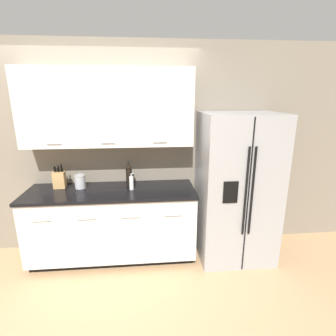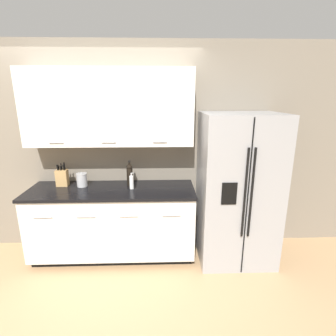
% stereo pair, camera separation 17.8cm
% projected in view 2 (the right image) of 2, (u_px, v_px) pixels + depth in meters
% --- Properties ---
extents(ground_plane, '(14.00, 14.00, 0.00)m').
position_uv_depth(ground_plane, '(87.00, 300.00, 2.62)').
color(ground_plane, tan).
extents(wall_back, '(10.00, 0.39, 2.60)m').
position_uv_depth(wall_back, '(103.00, 138.00, 3.24)').
color(wall_back, gray).
rests_on(wall_back, ground_plane).
extents(counter_unit, '(1.97, 0.64, 0.90)m').
position_uv_depth(counter_unit, '(114.00, 222.00, 3.24)').
color(counter_unit, black).
rests_on(counter_unit, ground_plane).
extents(refrigerator, '(0.88, 0.76, 1.78)m').
position_uv_depth(refrigerator, '(237.00, 189.00, 3.11)').
color(refrigerator, '#9E9EA0').
rests_on(refrigerator, ground_plane).
extents(knife_block, '(0.13, 0.10, 0.29)m').
position_uv_depth(knife_block, '(62.00, 177.00, 3.19)').
color(knife_block, tan).
rests_on(knife_block, counter_unit).
extents(wine_bottle, '(0.07, 0.07, 0.31)m').
position_uv_depth(wine_bottle, '(130.00, 174.00, 3.19)').
color(wine_bottle, black).
rests_on(wine_bottle, counter_unit).
extents(soap_dispenser, '(0.05, 0.05, 0.20)m').
position_uv_depth(soap_dispenser, '(132.00, 182.00, 3.09)').
color(soap_dispenser, white).
rests_on(soap_dispenser, counter_unit).
extents(steel_canister, '(0.13, 0.13, 0.18)m').
position_uv_depth(steel_canister, '(82.00, 180.00, 3.18)').
color(steel_canister, '#B7B7BA').
rests_on(steel_canister, counter_unit).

